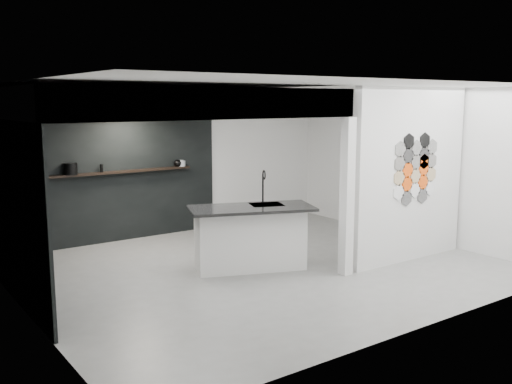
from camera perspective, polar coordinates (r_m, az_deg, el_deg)
The scene contains 17 objects.
floor at distance 8.99m, azimuth 0.60°, elevation -7.59°, with size 7.00×6.00×0.01m, color slate.
partition_panel at distance 9.51m, azimuth 15.16°, elevation 1.66°, with size 2.45×0.15×2.80m, color silver.
bay_clad_back at distance 10.71m, azimuth -14.57°, elevation 1.28°, with size 4.40×0.04×2.35m, color black.
bay_clad_left at distance 8.23m, azimuth -23.71°, elevation -1.49°, with size 0.04×4.00×2.35m, color black.
bulkhead at distance 8.81m, azimuth -10.23°, elevation 8.77°, with size 4.40×4.00×0.40m, color silver.
corner_column at distance 8.50m, azimuth 9.08°, elevation -0.51°, with size 0.16×0.16×2.35m, color silver.
fascia_beam at distance 7.12m, azimuth -3.48°, elevation 8.86°, with size 4.40×0.16×0.40m, color silver.
wall_basin at distance 8.15m, azimuth -21.69°, elevation -3.79°, with size 0.40×0.60×0.12m, color silver.
display_shelf at distance 10.63m, azimuth -13.89°, elevation 1.93°, with size 3.00×0.15×0.04m, color black.
kitchen_island at distance 8.80m, azimuth -0.57°, elevation -4.49°, with size 2.05×1.45×1.51m.
stockpot at distance 10.35m, azimuth -18.08°, elevation 2.22°, with size 0.24×0.24×0.20m, color black.
kettle at distance 11.15m, azimuth -7.83°, elevation 2.88°, with size 0.16×0.16×0.14m, color black.
glass_bowl at distance 11.19m, azimuth -7.47°, elevation 2.85°, with size 0.16×0.16×0.11m, color gray.
glass_vase at distance 11.19m, azimuth -7.47°, elevation 2.89°, with size 0.09×0.09×0.13m, color gray.
bottle_dark at distance 10.53m, azimuth -15.19°, elevation 2.32°, with size 0.05×0.05×0.14m, color black.
utensil_cup at distance 10.36m, azimuth -17.96°, elevation 1.93°, with size 0.07×0.07×0.09m, color black.
hex_tile_cluster at distance 9.47m, azimuth 15.72°, elevation 2.25°, with size 1.04×0.02×1.16m.
Camera 1 is at (-5.10, -6.95, 2.58)m, focal length 40.00 mm.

